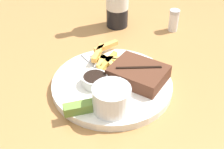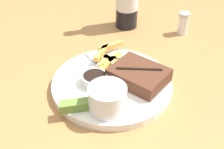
% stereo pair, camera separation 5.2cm
% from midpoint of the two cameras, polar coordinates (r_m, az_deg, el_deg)
% --- Properties ---
extents(dining_table, '(1.25, 1.34, 0.74)m').
position_cam_midpoint_polar(dining_table, '(0.76, 1.96, -6.37)').
color(dining_table, '#A87542').
rests_on(dining_table, ground_plane).
extents(dinner_plate, '(0.27, 0.27, 0.02)m').
position_cam_midpoint_polar(dinner_plate, '(0.71, 2.08, -1.91)').
color(dinner_plate, white).
rests_on(dinner_plate, dining_table).
extents(steak_portion, '(0.13, 0.10, 0.03)m').
position_cam_midpoint_polar(steak_portion, '(0.70, 7.04, -0.16)').
color(steak_portion, '#512D1E').
rests_on(steak_portion, dinner_plate).
extents(fries_pile, '(0.11, 0.11, 0.02)m').
position_cam_midpoint_polar(fries_pile, '(0.76, 1.85, 2.96)').
color(fries_pile, '#F0AC53').
rests_on(fries_pile, dinner_plate).
extents(coleslaw_cup, '(0.08, 0.08, 0.05)m').
position_cam_midpoint_polar(coleslaw_cup, '(0.62, 1.55, -4.24)').
color(coleslaw_cup, white).
rests_on(coleslaw_cup, dinner_plate).
extents(dipping_sauce_cup, '(0.06, 0.06, 0.02)m').
position_cam_midpoint_polar(dipping_sauce_cup, '(0.69, -1.06, -0.84)').
color(dipping_sauce_cup, silver).
rests_on(dipping_sauce_cup, dinner_plate).
extents(pickle_spear, '(0.07, 0.07, 0.02)m').
position_cam_midpoint_polar(pickle_spear, '(0.63, -3.84, -5.68)').
color(pickle_spear, olive).
rests_on(pickle_spear, dinner_plate).
extents(fork_utensil, '(0.13, 0.06, 0.00)m').
position_cam_midpoint_polar(fork_utensil, '(0.76, -0.64, 1.73)').
color(fork_utensil, '#B7B7BC').
rests_on(fork_utensil, dinner_plate).
extents(knife_utensil, '(0.05, 0.16, 0.01)m').
position_cam_midpoint_polar(knife_utensil, '(0.71, 4.53, -0.71)').
color(knife_utensil, '#B7B7BC').
rests_on(knife_utensil, dinner_plate).
extents(salt_shaker, '(0.03, 0.03, 0.07)m').
position_cam_midpoint_polar(salt_shaker, '(0.94, 14.47, 9.04)').
color(salt_shaker, white).
rests_on(salt_shaker, dining_table).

